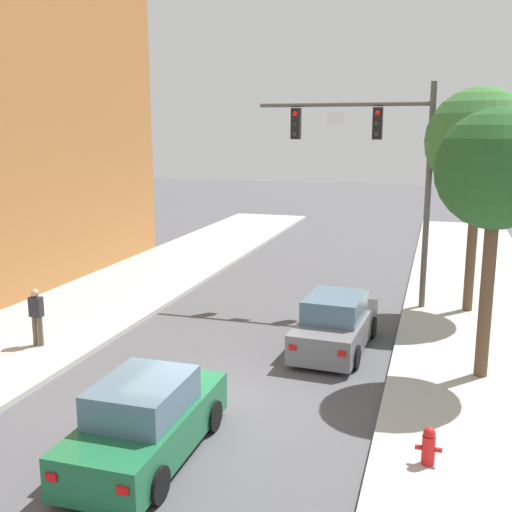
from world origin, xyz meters
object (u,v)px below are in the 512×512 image
Objects in this scene: pedestrian_sidewalk_left_walker at (37,314)px; car_following_green at (147,422)px; street_tree_nearest at (496,171)px; car_lead_grey at (335,325)px; street_tree_second at (479,142)px; fire_hydrant at (429,446)px; traffic_signal_mast at (380,154)px.

car_following_green is at bearing -37.76° from pedestrian_sidewalk_left_walker.
street_tree_nearest is (11.83, 1.33, 4.11)m from pedestrian_sidewalk_left_walker.
car_lead_grey is 0.59× the size of street_tree_second.
car_following_green reaches higher than fire_hydrant.
street_tree_nearest is at bearing -88.90° from street_tree_second.
street_tree_nearest is (6.27, 5.64, 4.45)m from car_following_green.
car_following_green is 13.93m from street_tree_second.
car_following_green is 9.53m from street_tree_nearest.
traffic_signal_mast is 11.95m from pedestrian_sidewalk_left_walker.
pedestrian_sidewalk_left_walker is at bearing 142.24° from car_following_green.
street_tree_second is (3.72, 4.61, 5.01)m from car_lead_grey.
pedestrian_sidewalk_left_walker is 0.22× the size of street_tree_second.
street_tree_nearest is 0.89× the size of street_tree_second.
car_lead_grey is 5.99m from street_tree_nearest.
traffic_signal_mast is 12.69m from car_following_green.
traffic_signal_mast reaches higher than fire_hydrant.
pedestrian_sidewalk_left_walker is at bearing -162.43° from car_lead_grey.
pedestrian_sidewalk_left_walker is (-8.60, -7.13, -4.25)m from traffic_signal_mast.
street_tree_nearest reaches higher than car_following_green.
traffic_signal_mast is at bearing 82.60° from car_lead_grey.
fire_hydrant is (2.68, -5.83, -0.22)m from car_lead_grey.
fire_hydrant is at bearing -17.14° from pedestrian_sidewalk_left_walker.
street_tree_second reaches higher than street_tree_nearest.
traffic_signal_mast is at bearing 101.33° from fire_hydrant.
pedestrian_sidewalk_left_walker is (-5.57, 4.31, 0.34)m from car_following_green.
fire_hydrant is (10.69, -3.30, -0.56)m from pedestrian_sidewalk_left_walker.
street_tree_nearest is at bearing 6.41° from pedestrian_sidewalk_left_walker.
car_following_green is at bearing -109.60° from car_lead_grey.
traffic_signal_mast is 11.66m from fire_hydrant.
street_tree_nearest is (3.83, -1.20, 4.45)m from car_lead_grey.
car_following_green is 0.65× the size of street_tree_nearest.
street_tree_second is at bearing 91.10° from street_tree_nearest.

